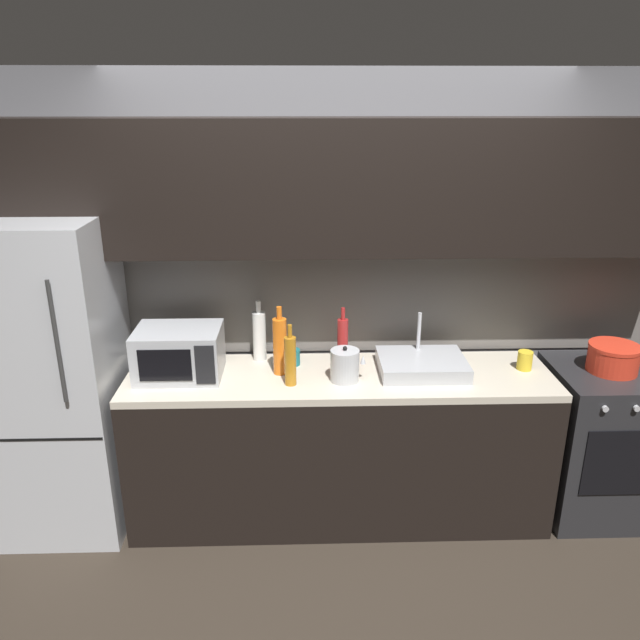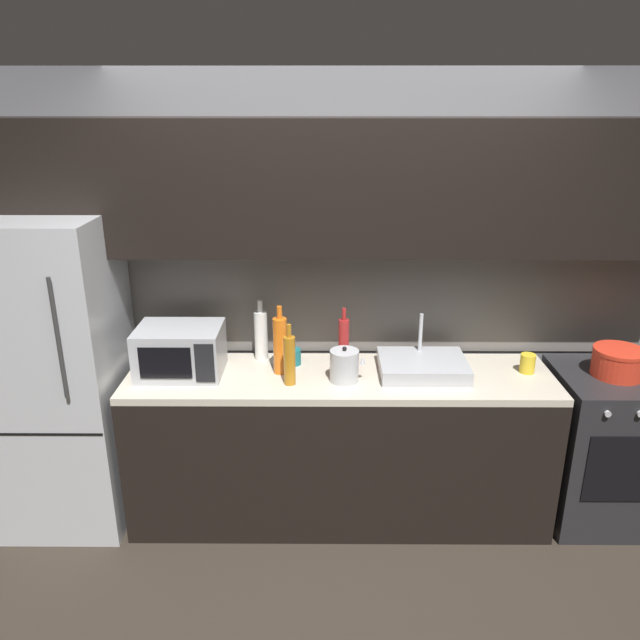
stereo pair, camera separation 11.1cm
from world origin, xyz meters
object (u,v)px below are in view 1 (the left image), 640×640
object	(u,v)px
wine_bottle_amber	(290,360)
microwave	(179,352)
mug_teal	(293,357)
cooking_pot	(613,358)
mug_yellow	(525,360)
oven_range	(598,441)
wine_bottle_orange	(280,345)
wine_bottle_white	(259,335)
wine_bottle_red	(343,341)
kettle	(345,365)
refrigerator	(56,379)

from	to	relation	value
wine_bottle_amber	microwave	bearing A→B (deg)	167.53
wine_bottle_amber	mug_teal	distance (m)	0.28
cooking_pot	mug_yellow	bearing A→B (deg)	175.50
oven_range	cooking_pot	distance (m)	0.53
wine_bottle_orange	mug_yellow	size ratio (longest dim) A/B	3.63
cooking_pot	wine_bottle_white	bearing A→B (deg)	173.55
wine_bottle_amber	wine_bottle_red	bearing A→B (deg)	42.21
mug_yellow	kettle	bearing A→B (deg)	-173.68
kettle	wine_bottle_white	distance (m)	0.57
microwave	wine_bottle_orange	size ratio (longest dim) A/B	1.18
cooking_pot	wine_bottle_orange	bearing A→B (deg)	179.14
wine_bottle_white	wine_bottle_amber	bearing A→B (deg)	-61.58
kettle	wine_bottle_orange	distance (m)	0.37
refrigerator	wine_bottle_amber	world-z (taller)	refrigerator
microwave	cooking_pot	size ratio (longest dim) A/B	1.66
wine_bottle_red	mug_yellow	xyz separation A→B (m)	(1.02, -0.11, -0.09)
kettle	wine_bottle_amber	distance (m)	0.30
mug_teal	mug_yellow	size ratio (longest dim) A/B	0.87
kettle	wine_bottle_red	bearing A→B (deg)	89.60
wine_bottle_orange	mug_teal	distance (m)	0.18
oven_range	wine_bottle_red	size ratio (longest dim) A/B	2.66
mug_teal	mug_yellow	world-z (taller)	mug_yellow
wine_bottle_amber	mug_teal	bearing A→B (deg)	87.95
wine_bottle_white	wine_bottle_orange	world-z (taller)	wine_bottle_orange
wine_bottle_red	wine_bottle_amber	bearing A→B (deg)	-137.79
refrigerator	kettle	size ratio (longest dim) A/B	8.94
wine_bottle_orange	mug_teal	world-z (taller)	wine_bottle_orange
refrigerator	wine_bottle_white	xyz separation A→B (m)	(1.11, 0.22, 0.16)
oven_range	mug_teal	distance (m)	1.86
wine_bottle_red	wine_bottle_white	distance (m)	0.48
mug_teal	microwave	bearing A→B (deg)	-168.69
wine_bottle_red	wine_bottle_amber	world-z (taller)	wine_bottle_amber
microwave	wine_bottle_amber	bearing A→B (deg)	-12.47
microwave	refrigerator	bearing A→B (deg)	-178.45
cooking_pot	mug_teal	bearing A→B (deg)	175.46
microwave	wine_bottle_red	xyz separation A→B (m)	(0.90, 0.13, 0.01)
wine_bottle_red	wine_bottle_amber	xyz separation A→B (m)	(-0.29, -0.27, 0.00)
mug_teal	mug_yellow	distance (m)	1.31
kettle	wine_bottle_red	xyz separation A→B (m)	(0.00, 0.23, 0.05)
wine_bottle_amber	mug_teal	world-z (taller)	wine_bottle_amber
oven_range	wine_bottle_white	bearing A→B (deg)	173.50
wine_bottle_white	microwave	bearing A→B (deg)	-154.18
microwave	mug_yellow	bearing A→B (deg)	0.58
oven_range	mug_teal	bearing A→B (deg)	175.40
mug_teal	cooking_pot	world-z (taller)	cooking_pot
wine_bottle_red	mug_yellow	bearing A→B (deg)	-6.28
microwave	wine_bottle_amber	xyz separation A→B (m)	(0.61, -0.13, 0.01)
kettle	cooking_pot	distance (m)	1.51
microwave	mug_teal	size ratio (longest dim) A/B	4.95
refrigerator	mug_yellow	world-z (taller)	refrigerator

